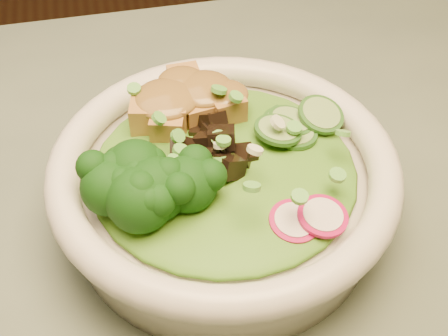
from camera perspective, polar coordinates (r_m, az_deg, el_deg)
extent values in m
cylinder|color=black|center=(1.12, 17.34, -2.43)|extent=(0.06, 0.06, 0.72)
cube|color=#556352|center=(0.51, -14.71, -12.59)|extent=(1.20, 0.80, 0.03)
cylinder|color=beige|center=(0.51, 0.00, -2.66)|extent=(0.24, 0.24, 0.05)
torus|color=beige|center=(0.48, 0.00, 0.10)|extent=(0.27, 0.27, 0.03)
ellipsoid|color=#326816|center=(0.48, 0.00, 0.08)|extent=(0.21, 0.21, 0.02)
ellipsoid|color=brown|center=(0.51, -3.73, 6.54)|extent=(0.07, 0.06, 0.02)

